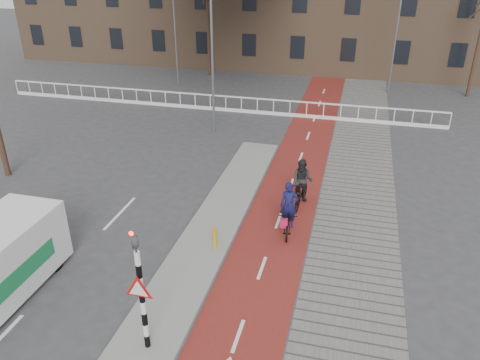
# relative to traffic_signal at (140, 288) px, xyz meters

# --- Properties ---
(ground) EXTENTS (120.00, 120.00, 0.00)m
(ground) POSITION_rel_traffic_signal_xyz_m (0.60, 2.02, -1.99)
(ground) COLOR #38383A
(ground) RESTS_ON ground
(bike_lane) EXTENTS (2.50, 60.00, 0.01)m
(bike_lane) POSITION_rel_traffic_signal_xyz_m (2.10, 12.02, -1.98)
(bike_lane) COLOR maroon
(bike_lane) RESTS_ON ground
(sidewalk) EXTENTS (3.00, 60.00, 0.01)m
(sidewalk) POSITION_rel_traffic_signal_xyz_m (4.90, 12.02, -1.98)
(sidewalk) COLOR slate
(sidewalk) RESTS_ON ground
(curb_island) EXTENTS (1.80, 16.00, 0.12)m
(curb_island) POSITION_rel_traffic_signal_xyz_m (-0.10, 6.02, -1.93)
(curb_island) COLOR gray
(curb_island) RESTS_ON ground
(traffic_signal) EXTENTS (0.80, 0.80, 3.68)m
(traffic_signal) POSITION_rel_traffic_signal_xyz_m (0.00, 0.00, 0.00)
(traffic_signal) COLOR black
(traffic_signal) RESTS_ON curb_island
(bollard) EXTENTS (0.12, 0.12, 0.79)m
(bollard) POSITION_rel_traffic_signal_xyz_m (0.38, 4.54, -1.47)
(bollard) COLOR #CC970B
(bollard) RESTS_ON curb_island
(cyclist_near) EXTENTS (0.88, 1.93, 1.94)m
(cyclist_near) POSITION_rel_traffic_signal_xyz_m (2.55, 6.31, -1.33)
(cyclist_near) COLOR black
(cyclist_near) RESTS_ON bike_lane
(cyclist_far) EXTENTS (0.90, 1.85, 1.94)m
(cyclist_far) POSITION_rel_traffic_signal_xyz_m (2.73, 8.37, -1.18)
(cyclist_far) COLOR black
(cyclist_far) RESTS_ON bike_lane
(railing) EXTENTS (28.00, 0.10, 0.99)m
(railing) POSITION_rel_traffic_signal_xyz_m (-4.40, 19.02, -1.68)
(railing) COLOR silver
(railing) RESTS_ON ground
(tree_mid) EXTENTS (0.26, 0.26, 7.80)m
(tree_mid) POSITION_rel_traffic_signal_xyz_m (-7.16, 27.51, 1.91)
(tree_mid) COLOR #301D15
(tree_mid) RESTS_ON ground
(tree_right) EXTENTS (0.22, 0.22, 7.50)m
(tree_right) POSITION_rel_traffic_signal_xyz_m (11.68, 26.14, 1.76)
(tree_right) COLOR #301D15
(tree_right) RESTS_ON ground
(streetlight_near) EXTENTS (0.12, 0.12, 7.91)m
(streetlight_near) POSITION_rel_traffic_signal_xyz_m (-3.00, 15.32, 1.97)
(streetlight_near) COLOR slate
(streetlight_near) RESTS_ON ground
(streetlight_left) EXTENTS (0.12, 0.12, 7.30)m
(streetlight_left) POSITION_rel_traffic_signal_xyz_m (-8.45, 23.92, 1.66)
(streetlight_left) COLOR slate
(streetlight_left) RESTS_ON ground
(streetlight_right) EXTENTS (0.12, 0.12, 7.98)m
(streetlight_right) POSITION_rel_traffic_signal_xyz_m (6.48, 25.78, 2.00)
(streetlight_right) COLOR slate
(streetlight_right) RESTS_ON ground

